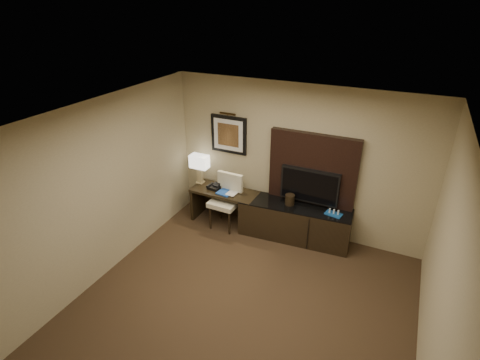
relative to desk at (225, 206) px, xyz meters
The scene contains 18 objects.
floor 2.50m from the desk, 60.07° to the right, with size 4.50×5.00×0.01m, color #352518.
ceiling 3.43m from the desk, 60.07° to the right, with size 4.50×5.00×0.01m, color silver.
wall_back 1.64m from the desk, 15.79° to the left, with size 4.50×0.01×2.70m, color tan.
wall_left 2.58m from the desk, 115.22° to the right, with size 0.01×5.00×2.70m, color tan.
wall_right 4.22m from the desk, 31.65° to the right, with size 0.01×5.00×2.70m, color tan.
desk is the anchor object (origin of this frame).
credenza 1.36m from the desk, ahead, with size 1.94×0.54×0.67m, color black.
tv_wall_panel 1.82m from the desk, 10.68° to the left, with size 1.50×0.12×1.30m, color black.
tv 1.69m from the desk, ahead, with size 1.00×0.08×0.60m, color black.
artwork 1.36m from the desk, 100.78° to the left, with size 0.70×0.04×0.70m, color black.
picture_light 1.74m from the desk, 102.15° to the left, with size 0.04×0.04×0.30m, color #3A2912.
desk_chair 0.25m from the desk, 62.64° to the right, with size 0.50×0.58×1.05m, color beige, non-canonical shape.
table_lamp 0.86m from the desk, behind, with size 0.37×0.21×0.60m, color tan, non-canonical shape.
desk_phone 0.44m from the desk, behind, with size 0.21×0.19×0.11m, color black, non-canonical shape.
blue_folder 0.35m from the desk, 27.65° to the right, with size 0.26×0.35×0.02m, color #1A49AA.
book 0.47m from the desk, 23.75° to the right, with size 0.18×0.02×0.24m, color gray.
ice_bucket 1.32m from the desk, ahead, with size 0.17×0.17×0.18m, color black.
minibar_tray 2.06m from the desk, ahead, with size 0.27×0.16×0.10m, color #175098, non-canonical shape.
Camera 1 is at (1.64, -3.26, 3.95)m, focal length 28.00 mm.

